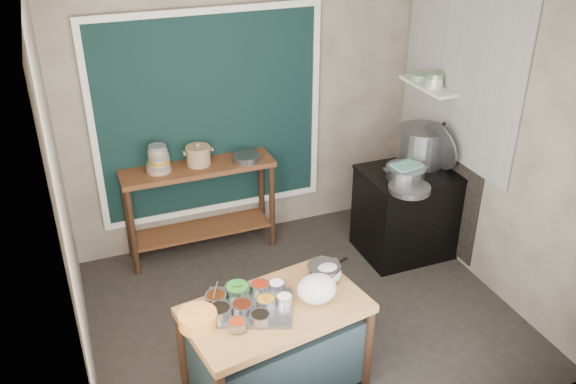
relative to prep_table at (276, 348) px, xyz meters
name	(u,v)px	position (x,y,z in m)	size (l,w,h in m)	color
floor	(302,314)	(0.51, 0.71, -0.39)	(3.50, 3.00, 0.02)	#28231F
back_wall	(244,105)	(0.51, 2.22, 1.02)	(3.50, 0.02, 2.80)	gray
left_wall	(62,210)	(-1.25, 0.71, 1.02)	(0.02, 3.00, 2.80)	gray
right_wall	(494,136)	(2.27, 0.71, 1.02)	(0.02, 3.00, 2.80)	gray
curtain_panel	(210,116)	(0.16, 2.18, 0.98)	(2.10, 0.02, 1.90)	black
curtain_frame	(210,117)	(0.16, 2.17, 0.98)	(2.22, 0.03, 2.02)	beige
tile_panel	(460,68)	(2.24, 1.26, 1.48)	(0.02, 1.70, 1.70)	#B2B2AA
soot_patch	(439,178)	(2.25, 1.36, 0.32)	(0.01, 1.30, 1.30)	black
wall_shelf	(428,86)	(2.14, 1.56, 1.23)	(0.22, 0.70, 0.03)	beige
prep_table	(276,348)	(0.00, 0.00, 0.00)	(1.25, 0.72, 0.75)	olive
back_counter	(201,209)	(-0.04, 1.99, 0.10)	(1.45, 0.40, 0.95)	#512917
stove_block	(408,213)	(1.86, 1.26, 0.05)	(0.90, 0.68, 0.85)	black
stove_top	(412,173)	(1.86, 1.26, 0.49)	(0.92, 0.69, 0.03)	black
condiment_tray	(249,307)	(-0.18, 0.04, 0.39)	(0.60, 0.43, 0.03)	gray
condiment_bowls	(246,301)	(-0.19, 0.06, 0.43)	(0.59, 0.49, 0.07)	gray
yellow_basin	(198,319)	(-0.54, 0.00, 0.42)	(0.26, 0.26, 0.10)	orange
saucepan	(324,273)	(0.43, 0.15, 0.44)	(0.25, 0.25, 0.14)	gray
plastic_bag_a	(317,289)	(0.29, -0.05, 0.48)	(0.28, 0.24, 0.21)	white
plastic_bag_b	(327,274)	(0.45, 0.12, 0.45)	(0.21, 0.18, 0.16)	white
bowl_stack	(159,160)	(-0.40, 2.01, 0.69)	(0.23, 0.23, 0.26)	tan
utensil_cup	(159,169)	(-0.41, 1.97, 0.61)	(0.13, 0.13, 0.08)	gray
ceramic_crock	(198,156)	(-0.02, 2.02, 0.66)	(0.24, 0.24, 0.16)	#947851
wide_bowl	(246,158)	(0.42, 1.93, 0.61)	(0.26, 0.26, 0.06)	gray
stock_pot	(421,146)	(2.02, 1.40, 0.69)	(0.47, 0.47, 0.37)	gray
pot_lid	(439,146)	(2.11, 1.24, 0.74)	(0.48, 0.48, 0.02)	gray
steamer	(406,173)	(1.72, 1.16, 0.57)	(0.38, 0.38, 0.12)	gray
green_cloth	(406,166)	(1.72, 1.16, 0.64)	(0.24, 0.19, 0.02)	#5E9D92
shallow_pan	(409,188)	(1.62, 0.94, 0.53)	(0.38, 0.38, 0.05)	gray
shelf_bowl_stack	(435,81)	(2.14, 1.46, 1.30)	(0.17, 0.17, 0.14)	silver
shelf_bowl_green	(420,77)	(2.14, 1.71, 1.27)	(0.16, 0.16, 0.06)	gray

